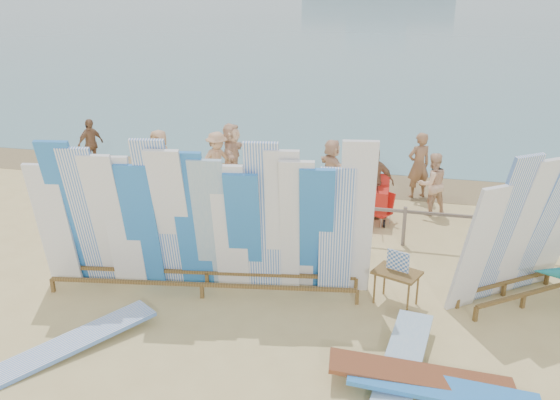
% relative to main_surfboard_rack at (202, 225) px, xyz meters
% --- Properties ---
extents(ground, '(160.00, 160.00, 0.00)m').
position_rel_main_surfboard_rack_xyz_m(ground, '(1.58, -0.01, -1.38)').
color(ground, '#D2BC79').
rests_on(ground, ground).
extents(ocean, '(320.00, 240.00, 0.02)m').
position_rel_main_surfboard_rack_xyz_m(ocean, '(1.58, 127.99, -1.38)').
color(ocean, slate).
rests_on(ocean, ground).
extents(wet_sand_strip, '(40.00, 2.60, 0.01)m').
position_rel_main_surfboard_rack_xyz_m(wet_sand_strip, '(1.58, 7.19, -1.38)').
color(wet_sand_strip, olive).
rests_on(wet_sand_strip, ground).
extents(fence, '(12.08, 0.08, 0.90)m').
position_rel_main_surfboard_rack_xyz_m(fence, '(1.58, 2.99, -0.75)').
color(fence, '#6E5F53').
rests_on(fence, ground).
extents(main_surfboard_rack, '(6.21, 1.66, 3.10)m').
position_rel_main_surfboard_rack_xyz_m(main_surfboard_rack, '(0.00, 0.00, 0.00)').
color(main_surfboard_rack, brown).
rests_on(main_surfboard_rack, ground).
extents(side_surfboard_rack, '(2.49, 2.14, 2.96)m').
position_rel_main_surfboard_rack_xyz_m(side_surfboard_rack, '(5.64, 0.93, -0.04)').
color(side_surfboard_rack, brown).
rests_on(side_surfboard_rack, ground).
extents(vendor_table, '(0.95, 0.82, 1.05)m').
position_rel_main_surfboard_rack_xyz_m(vendor_table, '(3.54, 0.36, -1.03)').
color(vendor_table, brown).
rests_on(vendor_table, ground).
extents(flat_board_d, '(2.71, 0.65, 0.30)m').
position_rel_main_surfboard_rack_xyz_m(flat_board_d, '(4.32, -2.12, -1.38)').
color(flat_board_d, blue).
rests_on(flat_board_d, ground).
extents(flat_board_e, '(2.00, 2.54, 0.24)m').
position_rel_main_surfboard_rack_xyz_m(flat_board_e, '(-1.40, -2.21, -1.38)').
color(flat_board_e, white).
rests_on(flat_board_e, ground).
extents(flat_board_b, '(0.93, 2.75, 0.31)m').
position_rel_main_surfboard_rack_xyz_m(flat_board_b, '(3.73, -1.72, -1.38)').
color(flat_board_b, '#7EAACA').
rests_on(flat_board_b, ground).
extents(flat_board_c, '(2.74, 0.84, 0.37)m').
position_rel_main_surfboard_rack_xyz_m(flat_board_c, '(4.02, -1.92, -1.38)').
color(flat_board_c, brown).
rests_on(flat_board_c, ground).
extents(beach_chair_left, '(0.68, 0.69, 0.77)m').
position_rel_main_surfboard_rack_xyz_m(beach_chair_left, '(2.99, 4.12, -1.15)').
color(beach_chair_left, '#B51C13').
rests_on(beach_chair_left, ground).
extents(beach_chair_right, '(0.53, 0.55, 0.78)m').
position_rel_main_surfboard_rack_xyz_m(beach_chair_right, '(2.55, 3.66, -1.15)').
color(beach_chair_right, '#B51C13').
rests_on(beach_chair_right, ground).
extents(stroller, '(0.58, 0.83, 1.13)m').
position_rel_main_surfboard_rack_xyz_m(stroller, '(2.91, 4.21, -0.92)').
color(stroller, '#B51C13').
rests_on(stroller, ground).
extents(beachgoer_4, '(1.12, 0.64, 1.80)m').
position_rel_main_surfboard_rack_xyz_m(beachgoer_4, '(2.73, 4.49, -0.48)').
color(beachgoer_4, '#8C6042').
rests_on(beachgoer_4, ground).
extents(beachgoer_3, '(1.02, 1.12, 1.66)m').
position_rel_main_surfboard_rack_xyz_m(beachgoer_3, '(-1.62, 5.55, -0.55)').
color(beachgoer_3, tan).
rests_on(beachgoer_3, ground).
extents(beachgoer_0, '(0.92, 0.65, 1.71)m').
position_rel_main_surfboard_rack_xyz_m(beachgoer_0, '(-3.17, 5.22, -0.52)').
color(beachgoer_0, tan).
rests_on(beachgoer_0, ground).
extents(beachgoer_8, '(0.85, 0.69, 1.58)m').
position_rel_main_surfboard_rack_xyz_m(beachgoer_8, '(4.16, 5.07, -0.59)').
color(beachgoer_8, beige).
rests_on(beachgoer_8, ground).
extents(beachgoer_11, '(0.71, 1.70, 1.78)m').
position_rel_main_surfboard_rack_xyz_m(beachgoer_11, '(-1.38, 6.14, -0.49)').
color(beachgoer_11, beige).
rests_on(beachgoer_11, ground).
extents(beachgoer_2, '(0.74, 0.92, 1.71)m').
position_rel_main_surfboard_rack_xyz_m(beachgoer_2, '(-0.20, 4.03, -0.52)').
color(beachgoer_2, beige).
rests_on(beachgoer_2, ground).
extents(beachgoer_7, '(0.75, 0.64, 1.80)m').
position_rel_main_surfboard_rack_xyz_m(beachgoer_7, '(3.81, 6.21, -0.48)').
color(beachgoer_7, '#8C6042').
rests_on(beachgoer_7, ground).
extents(beachgoer_5, '(1.29, 1.41, 1.56)m').
position_rel_main_surfboard_rack_xyz_m(beachgoer_5, '(1.53, 5.88, -0.60)').
color(beachgoer_5, beige).
rests_on(beachgoer_5, ground).
extents(beachgoer_extra_1, '(0.71, 1.00, 1.57)m').
position_rel_main_surfboard_rack_xyz_m(beachgoer_extra_1, '(-6.07, 6.57, -0.60)').
color(beachgoer_extra_1, '#8C6042').
rests_on(beachgoer_extra_1, ground).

